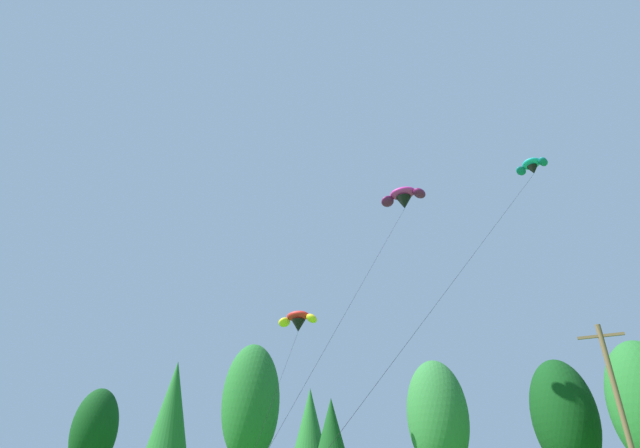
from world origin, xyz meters
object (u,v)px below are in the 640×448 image
object	(u,v)px
parafoil_kite_high_magenta	(403,198)
utility_pole	(622,415)
parafoil_kite_far_red_yellow	(298,321)
parafoil_kite_mid_teal	(532,167)

from	to	relation	value
parafoil_kite_high_magenta	utility_pole	bearing A→B (deg)	-12.70
utility_pole	parafoil_kite_far_red_yellow	world-z (taller)	parafoil_kite_far_red_yellow
utility_pole	parafoil_kite_mid_teal	distance (m)	16.01
parafoil_kite_high_magenta	parafoil_kite_mid_teal	bearing A→B (deg)	-5.06
parafoil_kite_mid_teal	parafoil_kite_far_red_yellow	distance (m)	20.83
parafoil_kite_high_magenta	parafoil_kite_far_red_yellow	world-z (taller)	parafoil_kite_high_magenta
parafoil_kite_high_magenta	parafoil_kite_far_red_yellow	size ratio (longest dim) A/B	1.13
utility_pole	parafoil_kite_mid_teal	world-z (taller)	parafoil_kite_mid_teal
utility_pole	parafoil_kite_far_red_yellow	distance (m)	22.50
parafoil_kite_high_magenta	parafoil_kite_far_red_yellow	distance (m)	12.92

